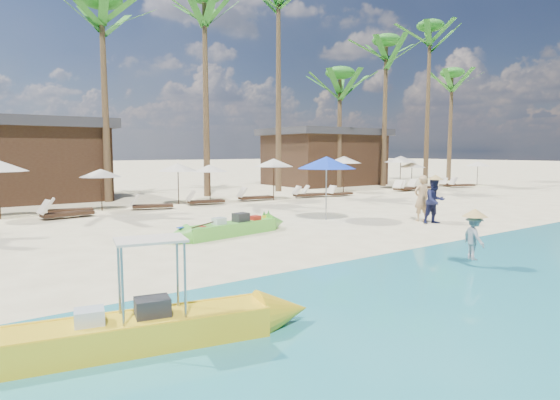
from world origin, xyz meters
TOP-DOWN VIEW (x-y plane):
  - ground at (0.00, 0.00)m, footprint 240.00×240.00m
  - wet_sand_strip at (0.00, -5.00)m, footprint 240.00×4.50m
  - green_canoe at (-2.95, 2.13)m, footprint 5.19×1.22m
  - yellow_canoe at (-8.09, -4.50)m, footprint 5.61×1.49m
  - tourist at (4.32, 0.64)m, footprint 0.71×0.56m
  - vendor_green at (4.18, -0.05)m, footprint 0.94×0.81m
  - vendor_yellow at (-0.48, -4.55)m, footprint 0.62×0.77m
  - blue_umbrella at (1.60, 2.90)m, footprint 2.24×2.24m
  - resort_parasol_4 at (-4.61, 10.69)m, footprint 1.78×1.78m
  - lounger_4_left at (-6.10, 10.36)m, footprint 1.88×0.81m
  - lounger_4_right at (-6.46, 9.10)m, footprint 2.06×0.88m
  - resort_parasol_5 at (-0.86, 11.11)m, footprint 1.96×1.96m
  - lounger_5_left at (-2.75, 9.90)m, footprint 1.93×1.07m
  - resort_parasol_6 at (1.09, 11.56)m, footprint 1.85×1.85m
  - lounger_6_left at (0.05, 10.21)m, footprint 1.91×0.87m
  - lounger_6_right at (3.02, 10.36)m, footprint 1.98×0.81m
  - resort_parasol_7 at (4.05, 9.98)m, footprint 2.15×2.15m
  - lounger_7_left at (6.31, 10.05)m, footprint 1.82×0.82m
  - lounger_7_right at (7.01, 10.07)m, footprint 1.83×1.09m
  - resort_parasol_8 at (10.36, 11.34)m, footprint 2.22×2.22m
  - lounger_8_left at (8.35, 9.57)m, footprint 1.69×0.57m
  - resort_parasol_9 at (15.50, 11.16)m, footprint 2.21×2.21m
  - lounger_9_left at (14.26, 9.83)m, footprint 1.97×0.85m
  - lounger_9_right at (14.42, 9.71)m, footprint 2.03×0.88m
  - resort_parasol_10 at (16.09, 10.65)m, footprint 1.79×1.79m
  - lounger_10_left at (15.67, 9.68)m, footprint 1.98×0.67m
  - lounger_10_right at (19.90, 10.51)m, footprint 1.82×0.85m
  - resort_parasol_11 at (22.63, 9.80)m, footprint 1.78×1.78m
  - lounger_11_left at (20.01, 9.45)m, footprint 2.01×1.16m
  - palm_3 at (-3.36, 14.27)m, footprint 2.08×2.08m
  - palm_4 at (2.15, 14.01)m, footprint 2.08×2.08m
  - palm_5 at (7.45, 14.38)m, footprint 2.08×2.08m
  - palm_6 at (12.84, 14.52)m, footprint 2.08×2.08m
  - palm_7 at (16.57, 13.68)m, footprint 2.08×2.08m
  - palm_8 at (21.07, 13.33)m, footprint 2.08×2.08m
  - palm_9 at (26.21, 14.81)m, footprint 2.08×2.08m
  - pavilion_east at (14.00, 17.50)m, footprint 8.80×6.60m

SIDE VIEW (x-z plane):
  - ground at x=0.00m, z-range 0.00..0.00m
  - wet_sand_strip at x=0.00m, z-range 0.00..0.01m
  - lounger_8_left at x=8.35m, z-range -0.09..0.47m
  - lounger_10_right at x=19.90m, z-range -0.10..0.50m
  - lounger_7_right at x=7.01m, z-range -0.10..0.50m
  - lounger_7_left at x=6.31m, z-range -0.10..0.50m
  - lounger_4_left at x=-6.10m, z-range -0.10..0.52m
  - lounger_6_left at x=0.05m, z-range -0.10..0.52m
  - lounger_5_left at x=-2.75m, z-range -0.10..0.52m
  - lounger_9_left at x=14.26m, z-range -0.11..0.54m
  - lounger_11_left at x=20.01m, z-range -0.11..0.54m
  - lounger_6_right at x=3.02m, z-range -0.11..0.55m
  - lounger_10_left at x=15.67m, z-range -0.11..0.55m
  - green_canoe at x=-2.95m, z-range -0.11..0.55m
  - lounger_9_right at x=14.42m, z-range -0.11..0.56m
  - lounger_4_right at x=-6.46m, z-range -0.11..0.56m
  - yellow_canoe at x=-8.09m, z-range -0.49..0.97m
  - vendor_yellow at x=-0.48m, z-range 0.18..1.22m
  - vendor_green at x=4.18m, z-range 0.00..1.66m
  - tourist at x=4.32m, z-range 0.00..1.72m
  - resort_parasol_11 at x=22.63m, z-range 0.73..2.56m
  - resort_parasol_4 at x=-4.61m, z-range 0.74..2.57m
  - resort_parasol_10 at x=16.09m, z-range 0.74..2.58m
  - resort_parasol_6 at x=1.09m, z-range 0.77..2.67m
  - resort_parasol_5 at x=-0.86m, z-range 0.81..2.83m
  - resort_parasol_7 at x=4.05m, z-range 0.89..3.10m
  - resort_parasol_9 at x=15.50m, z-range 0.91..3.19m
  - resort_parasol_8 at x=10.36m, z-range 0.92..3.21m
  - blue_umbrella at x=1.60m, z-range 0.97..3.38m
  - pavilion_east at x=14.00m, z-range 0.05..4.35m
  - palm_6 at x=12.84m, z-range 2.79..11.31m
  - palm_9 at x=26.21m, z-range 3.14..12.97m
  - palm_3 at x=-3.36m, z-range 3.32..13.83m
  - palm_7 at x=16.57m, z-range 3.46..14.53m
  - palm_4 at x=2.15m, z-range 3.60..15.30m
  - palm_8 at x=21.07m, z-range 3.83..16.53m
  - palm_5 at x=7.45m, z-range 4.02..17.62m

